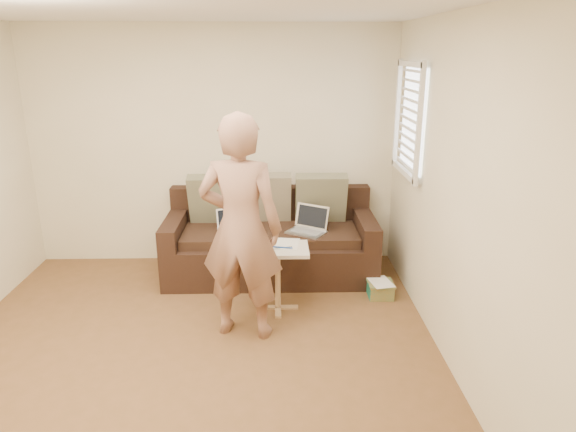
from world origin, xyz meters
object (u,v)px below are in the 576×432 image
object	(u,v)px
side_table	(278,279)
striped_box	(380,289)
laptop_silver	(306,233)
sofa	(270,237)
person	(241,228)
drinking_glass	(262,238)
laptop_white	(233,230)

from	to	relation	value
side_table	striped_box	size ratio (longest dim) A/B	2.45
laptop_silver	sofa	bearing A→B (deg)	-169.20
striped_box	person	bearing A→B (deg)	-154.28
sofa	striped_box	distance (m)	1.27
drinking_glass	striped_box	world-z (taller)	drinking_glass
laptop_silver	side_table	distance (m)	0.75
laptop_white	sofa	bearing A→B (deg)	-13.05
sofa	striped_box	bearing A→B (deg)	-28.02
sofa	laptop_white	xyz separation A→B (m)	(-0.39, -0.04, 0.10)
laptop_silver	person	distance (m)	1.29
sofa	side_table	bearing A→B (deg)	-84.88
laptop_silver	drinking_glass	size ratio (longest dim) A/B	3.13
person	striped_box	size ratio (longest dim) A/B	7.52
sofa	person	bearing A→B (deg)	-100.74
person	drinking_glass	size ratio (longest dim) A/B	15.78
side_table	drinking_glass	world-z (taller)	drinking_glass
sofa	person	distance (m)	1.33
sofa	laptop_white	size ratio (longest dim) A/B	7.48
laptop_white	striped_box	world-z (taller)	laptop_white
sofa	drinking_glass	distance (m)	0.76
person	side_table	xyz separation A→B (m)	(0.30, 0.41, -0.64)
laptop_silver	striped_box	bearing A→B (deg)	1.11
person	striped_box	world-z (taller)	person
person	side_table	size ratio (longest dim) A/B	3.07
laptop_white	striped_box	distance (m)	1.63
sofa	side_table	size ratio (longest dim) A/B	3.57
striped_box	side_table	bearing A→B (deg)	-167.56
person	side_table	world-z (taller)	person
sofa	drinking_glass	bearing A→B (deg)	-95.51
sofa	person	size ratio (longest dim) A/B	1.16
laptop_white	drinking_glass	bearing A→B (deg)	-83.63
side_table	sofa	bearing A→B (deg)	95.12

